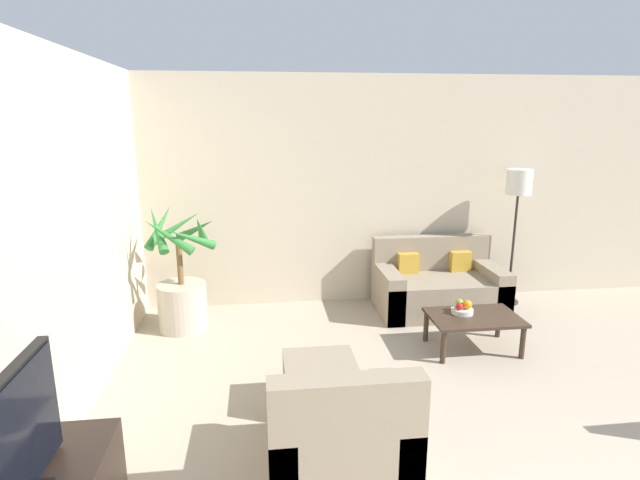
# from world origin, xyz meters

# --- Properties ---
(wall_back) EXTENTS (8.35, 0.06, 2.70)m
(wall_back) POSITION_xyz_m (0.00, 5.74, 1.35)
(wall_back) COLOR beige
(wall_back) RESTS_ON ground_plane
(wall_left) EXTENTS (0.06, 7.31, 2.70)m
(wall_left) POSITION_xyz_m (-3.41, 2.86, 1.35)
(wall_left) COLOR beige
(wall_left) RESTS_ON ground_plane
(television) EXTENTS (0.18, 0.83, 0.60)m
(television) POSITION_xyz_m (-3.07, 1.87, 0.90)
(television) COLOR black
(television) RESTS_ON tv_console
(potted_palm) EXTENTS (0.74, 0.82, 1.35)m
(potted_palm) POSITION_xyz_m (-2.87, 5.08, 0.44)
(potted_palm) COLOR #ADA393
(potted_palm) RESTS_ON ground_plane
(sofa_loveseat) EXTENTS (1.43, 0.83, 0.83)m
(sofa_loveseat) POSITION_xyz_m (0.02, 5.26, 0.28)
(sofa_loveseat) COLOR gray
(sofa_loveseat) RESTS_ON ground_plane
(floor_lamp) EXTENTS (0.29, 0.29, 1.63)m
(floor_lamp) POSITION_xyz_m (0.97, 5.38, 1.37)
(floor_lamp) COLOR #2D2823
(floor_lamp) RESTS_ON ground_plane
(coffee_table) EXTENTS (0.86, 0.57, 0.35)m
(coffee_table) POSITION_xyz_m (-0.00, 4.22, 0.30)
(coffee_table) COLOR #38281E
(coffee_table) RESTS_ON ground_plane
(fruit_bowl) EXTENTS (0.21, 0.21, 0.05)m
(fruit_bowl) POSITION_xyz_m (-0.09, 4.30, 0.37)
(fruit_bowl) COLOR beige
(fruit_bowl) RESTS_ON coffee_table
(apple_red) EXTENTS (0.07, 0.07, 0.07)m
(apple_red) POSITION_xyz_m (-0.13, 4.27, 0.43)
(apple_red) COLOR red
(apple_red) RESTS_ON fruit_bowl
(apple_green) EXTENTS (0.08, 0.08, 0.08)m
(apple_green) POSITION_xyz_m (-0.10, 4.36, 0.43)
(apple_green) COLOR olive
(apple_green) RESTS_ON fruit_bowl
(orange_fruit) EXTENTS (0.09, 0.09, 0.09)m
(orange_fruit) POSITION_xyz_m (-0.05, 4.29, 0.44)
(orange_fruit) COLOR orange
(orange_fruit) RESTS_ON fruit_bowl
(armchair) EXTENTS (0.88, 0.80, 0.84)m
(armchair) POSITION_xyz_m (-1.58, 2.62, 0.27)
(armchair) COLOR gray
(armchair) RESTS_ON ground_plane
(ottoman) EXTENTS (0.55, 0.47, 0.40)m
(ottoman) POSITION_xyz_m (-1.60, 3.41, 0.20)
(ottoman) COLOR gray
(ottoman) RESTS_ON ground_plane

